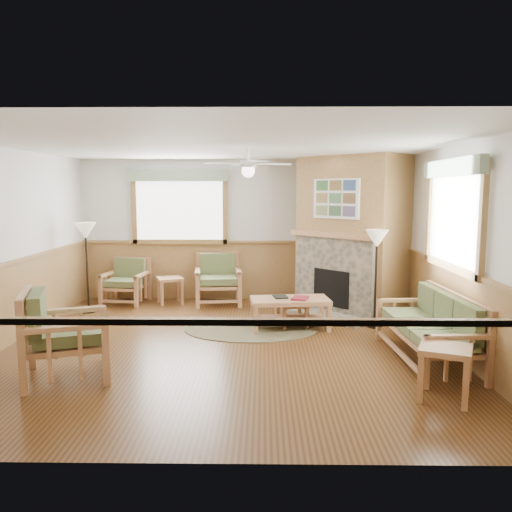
{
  "coord_description": "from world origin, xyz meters",
  "views": [
    {
      "loc": [
        0.5,
        -6.63,
        2.11
      ],
      "look_at": [
        0.4,
        0.7,
        1.15
      ],
      "focal_mm": 35.0,
      "sensor_mm": 36.0,
      "label": 1
    }
  ],
  "objects_px": {
    "floor_lamp_left": "(87,267)",
    "floor_lamp_right": "(376,279)",
    "sofa": "(427,327)",
    "footstool": "(292,314)",
    "coffee_table": "(290,314)",
    "end_table_sofa": "(444,373)",
    "armchair_back_right": "(218,279)",
    "end_table_chairs": "(170,291)",
    "armchair_back_left": "(126,282)",
    "armchair_left": "(66,334)"
  },
  "relations": [
    {
      "from": "floor_lamp_left",
      "to": "end_table_sofa",
      "type": "bearing_deg",
      "value": -36.43
    },
    {
      "from": "armchair_left",
      "to": "end_table_sofa",
      "type": "bearing_deg",
      "value": -116.95
    },
    {
      "from": "end_table_chairs",
      "to": "footstool",
      "type": "relative_size",
      "value": 1.13
    },
    {
      "from": "end_table_sofa",
      "to": "floor_lamp_right",
      "type": "bearing_deg",
      "value": 92.16
    },
    {
      "from": "sofa",
      "to": "floor_lamp_right",
      "type": "relative_size",
      "value": 1.21
    },
    {
      "from": "armchair_back_right",
      "to": "end_table_chairs",
      "type": "relative_size",
      "value": 1.87
    },
    {
      "from": "armchair_back_left",
      "to": "armchair_back_right",
      "type": "xyz_separation_m",
      "value": [
        1.74,
        0.0,
        0.05
      ]
    },
    {
      "from": "coffee_table",
      "to": "end_table_chairs",
      "type": "bearing_deg",
      "value": 135.63
    },
    {
      "from": "sofa",
      "to": "end_table_sofa",
      "type": "distance_m",
      "value": 1.2
    },
    {
      "from": "end_table_sofa",
      "to": "floor_lamp_right",
      "type": "distance_m",
      "value": 2.77
    },
    {
      "from": "armchair_back_left",
      "to": "armchair_left",
      "type": "relative_size",
      "value": 0.83
    },
    {
      "from": "end_table_sofa",
      "to": "armchair_back_right",
      "type": "bearing_deg",
      "value": 121.98
    },
    {
      "from": "coffee_table",
      "to": "floor_lamp_right",
      "type": "xyz_separation_m",
      "value": [
        1.33,
        0.12,
        0.53
      ]
    },
    {
      "from": "armchair_back_right",
      "to": "sofa",
      "type": "bearing_deg",
      "value": -53.93
    },
    {
      "from": "armchair_back_left",
      "to": "sofa",
      "type": "bearing_deg",
      "value": -26.49
    },
    {
      "from": "floor_lamp_right",
      "to": "coffee_table",
      "type": "bearing_deg",
      "value": -174.89
    },
    {
      "from": "coffee_table",
      "to": "footstool",
      "type": "xyz_separation_m",
      "value": [
        0.04,
        0.15,
        -0.05
      ]
    },
    {
      "from": "footstool",
      "to": "end_table_sofa",
      "type": "bearing_deg",
      "value": -63.19
    },
    {
      "from": "floor_lamp_left",
      "to": "floor_lamp_right",
      "type": "distance_m",
      "value": 4.88
    },
    {
      "from": "armchair_back_left",
      "to": "end_table_chairs",
      "type": "xyz_separation_m",
      "value": [
        0.84,
        0.0,
        -0.17
      ]
    },
    {
      "from": "floor_lamp_left",
      "to": "footstool",
      "type": "bearing_deg",
      "value": -13.87
    },
    {
      "from": "floor_lamp_left",
      "to": "armchair_left",
      "type": "bearing_deg",
      "value": -74.86
    },
    {
      "from": "armchair_back_right",
      "to": "coffee_table",
      "type": "xyz_separation_m",
      "value": [
        1.25,
        -1.69,
        -0.23
      ]
    },
    {
      "from": "armchair_left",
      "to": "end_table_chairs",
      "type": "distance_m",
      "value": 3.78
    },
    {
      "from": "armchair_back_right",
      "to": "floor_lamp_left",
      "type": "distance_m",
      "value": 2.34
    },
    {
      "from": "armchair_back_right",
      "to": "armchair_left",
      "type": "xyz_separation_m",
      "value": [
        -1.39,
        -3.74,
        0.04
      ]
    },
    {
      "from": "end_table_chairs",
      "to": "footstool",
      "type": "height_order",
      "value": "end_table_chairs"
    },
    {
      "from": "armchair_left",
      "to": "footstool",
      "type": "bearing_deg",
      "value": -69.9
    },
    {
      "from": "armchair_back_left",
      "to": "floor_lamp_right",
      "type": "distance_m",
      "value": 4.62
    },
    {
      "from": "armchair_left",
      "to": "footstool",
      "type": "relative_size",
      "value": 2.3
    },
    {
      "from": "end_table_chairs",
      "to": "armchair_back_left",
      "type": "bearing_deg",
      "value": 180.0
    },
    {
      "from": "end_table_chairs",
      "to": "floor_lamp_right",
      "type": "distance_m",
      "value": 3.86
    },
    {
      "from": "sofa",
      "to": "coffee_table",
      "type": "height_order",
      "value": "sofa"
    },
    {
      "from": "floor_lamp_right",
      "to": "armchair_back_right",
      "type": "bearing_deg",
      "value": 148.6
    },
    {
      "from": "sofa",
      "to": "footstool",
      "type": "bearing_deg",
      "value": -137.74
    },
    {
      "from": "armchair_left",
      "to": "floor_lamp_left",
      "type": "distance_m",
      "value": 3.18
    },
    {
      "from": "sofa",
      "to": "armchair_back_left",
      "type": "distance_m",
      "value": 5.58
    },
    {
      "from": "end_table_chairs",
      "to": "floor_lamp_left",
      "type": "distance_m",
      "value": 1.57
    },
    {
      "from": "armchair_left",
      "to": "footstool",
      "type": "xyz_separation_m",
      "value": [
        2.68,
        2.19,
        -0.32
      ]
    },
    {
      "from": "armchair_back_left",
      "to": "floor_lamp_left",
      "type": "relative_size",
      "value": 0.53
    },
    {
      "from": "floor_lamp_right",
      "to": "end_table_chairs",
      "type": "bearing_deg",
      "value": 155.7
    },
    {
      "from": "end_table_sofa",
      "to": "footstool",
      "type": "bearing_deg",
      "value": 116.81
    },
    {
      "from": "armchair_back_right",
      "to": "end_table_sofa",
      "type": "distance_m",
      "value": 5.07
    },
    {
      "from": "armchair_left",
      "to": "floor_lamp_left",
      "type": "xyz_separation_m",
      "value": [
        -0.83,
        3.05,
        0.28
      ]
    },
    {
      "from": "floor_lamp_left",
      "to": "armchair_back_left",
      "type": "bearing_deg",
      "value": 55.41
    },
    {
      "from": "sofa",
      "to": "armchair_left",
      "type": "bearing_deg",
      "value": -84.87
    },
    {
      "from": "armchair_left",
      "to": "end_table_sofa",
      "type": "xyz_separation_m",
      "value": [
        4.07,
        -0.56,
        -0.23
      ]
    },
    {
      "from": "sofa",
      "to": "end_table_sofa",
      "type": "relative_size",
      "value": 3.35
    },
    {
      "from": "floor_lamp_right",
      "to": "end_table_sofa",
      "type": "bearing_deg",
      "value": -87.84
    },
    {
      "from": "footstool",
      "to": "coffee_table",
      "type": "bearing_deg",
      "value": -105.24
    }
  ]
}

